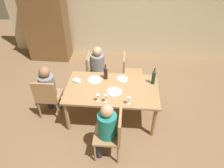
# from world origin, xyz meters

# --- Properties ---
(ground_plane) EXTENTS (10.00, 10.00, 0.00)m
(ground_plane) POSITION_xyz_m (0.00, 0.00, 0.00)
(ground_plane) COLOR #846647
(rear_room_partition) EXTENTS (6.40, 0.12, 2.70)m
(rear_room_partition) POSITION_xyz_m (0.00, 2.70, 1.35)
(rear_room_partition) COLOR beige
(rear_room_partition) RESTS_ON ground_plane
(armoire_cabinet) EXTENTS (1.18, 0.62, 2.18)m
(armoire_cabinet) POSITION_xyz_m (-1.97, 2.25, 1.10)
(armoire_cabinet) COLOR brown
(armoire_cabinet) RESTS_ON ground_plane
(dining_table) EXTENTS (1.74, 1.00, 0.74)m
(dining_table) POSITION_xyz_m (0.00, 0.00, 0.66)
(dining_table) COLOR #A87F51
(dining_table) RESTS_ON ground_plane
(chair_far_left) EXTENTS (0.45, 0.44, 0.92)m
(chair_far_left) POSITION_xyz_m (-0.52, 0.88, 0.59)
(chair_far_left) COLOR #A87F51
(chair_far_left) RESTS_ON ground_plane
(chair_near) EXTENTS (0.44, 0.44, 0.92)m
(chair_near) POSITION_xyz_m (0.09, -0.88, 0.53)
(chair_near) COLOR #A87F51
(chair_near) RESTS_ON ground_plane
(chair_left_end) EXTENTS (0.44, 0.44, 0.92)m
(chair_left_end) POSITION_xyz_m (-1.25, -0.09, 0.53)
(chair_left_end) COLOR #A87F51
(chair_left_end) RESTS_ON ground_plane
(chair_far_right) EXTENTS (0.44, 0.44, 0.92)m
(chair_far_right) POSITION_xyz_m (0.30, 0.88, 0.53)
(chair_far_right) COLOR #A87F51
(chair_far_right) RESTS_ON ground_plane
(person_woman_host) EXTENTS (0.34, 0.30, 1.11)m
(person_woman_host) POSITION_xyz_m (-0.37, 0.88, 0.65)
(person_woman_host) COLOR #33333D
(person_woman_host) RESTS_ON ground_plane
(person_man_bearded) EXTENTS (0.35, 0.30, 1.12)m
(person_man_bearded) POSITION_xyz_m (-0.03, -0.88, 0.65)
(person_man_bearded) COLOR #33333D
(person_man_bearded) RESTS_ON ground_plane
(person_man_guest) EXTENTS (0.31, 0.35, 1.14)m
(person_man_guest) POSITION_xyz_m (-1.25, 0.03, 0.66)
(person_man_guest) COLOR #33333D
(person_man_guest) RESTS_ON ground_plane
(wine_bottle_tall_green) EXTENTS (0.07, 0.07, 0.35)m
(wine_bottle_tall_green) POSITION_xyz_m (0.77, 0.22, 0.89)
(wine_bottle_tall_green) COLOR #19381E
(wine_bottle_tall_green) RESTS_ON dining_table
(wine_bottle_dark_red) EXTENTS (0.08, 0.08, 0.32)m
(wine_bottle_dark_red) POSITION_xyz_m (-0.15, 0.30, 0.87)
(wine_bottle_dark_red) COLOR black
(wine_bottle_dark_red) RESTS_ON dining_table
(wine_glass_near_left) EXTENTS (0.07, 0.07, 0.15)m
(wine_glass_near_left) POSITION_xyz_m (-0.07, -0.38, 0.84)
(wine_glass_near_left) COLOR silver
(wine_glass_near_left) RESTS_ON dining_table
(wine_glass_centre) EXTENTS (0.07, 0.07, 0.15)m
(wine_glass_centre) POSITION_xyz_m (0.31, -0.40, 0.84)
(wine_glass_centre) COLOR silver
(wine_glass_centre) RESTS_ON dining_table
(wine_glass_near_right) EXTENTS (0.07, 0.07, 0.15)m
(wine_glass_near_right) POSITION_xyz_m (-0.21, -0.38, 0.84)
(wine_glass_near_right) COLOR silver
(wine_glass_near_right) RESTS_ON dining_table
(dinner_plate_host) EXTENTS (0.23, 0.23, 0.01)m
(dinner_plate_host) POSITION_xyz_m (0.18, 0.30, 0.74)
(dinner_plate_host) COLOR silver
(dinner_plate_host) RESTS_ON dining_table
(dinner_plate_guest_left) EXTENTS (0.28, 0.28, 0.01)m
(dinner_plate_guest_left) POSITION_xyz_m (-0.36, 0.22, 0.74)
(dinner_plate_guest_left) COLOR white
(dinner_plate_guest_left) RESTS_ON dining_table
(dinner_plate_guest_right) EXTENTS (0.28, 0.28, 0.01)m
(dinner_plate_guest_right) POSITION_xyz_m (0.05, -0.10, 0.74)
(dinner_plate_guest_right) COLOR white
(dinner_plate_guest_right) RESTS_ON dining_table
(folded_napkin) EXTENTS (0.19, 0.17, 0.03)m
(folded_napkin) POSITION_xyz_m (-0.70, 0.16, 0.75)
(folded_napkin) COLOR #ADC6D6
(folded_napkin) RESTS_ON dining_table
(handbag) EXTENTS (0.20, 0.30, 0.22)m
(handbag) POSITION_xyz_m (0.74, 0.88, 0.11)
(handbag) COLOR brown
(handbag) RESTS_ON ground_plane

